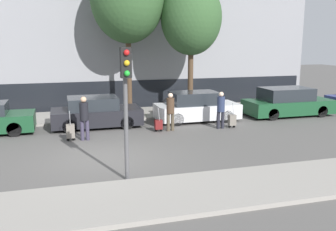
{
  "coord_description": "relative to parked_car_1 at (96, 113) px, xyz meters",
  "views": [
    {
      "loc": [
        -1.32,
        -12.22,
        3.9
      ],
      "look_at": [
        2.73,
        1.8,
        0.95
      ],
      "focal_mm": 40.0,
      "sensor_mm": 36.0,
      "label": 1
    }
  ],
  "objects": [
    {
      "name": "sidewalk_far",
      "position": [
        -0.15,
        2.28,
        -0.59
      ],
      "size": [
        28.0,
        3.0,
        0.12
      ],
      "color": "gray",
      "rests_on": "ground_plane"
    },
    {
      "name": "parked_car_2",
      "position": [
        4.85,
        -0.06,
        0.02
      ],
      "size": [
        4.04,
        1.71,
        1.44
      ],
      "color": "silver",
      "rests_on": "ground_plane"
    },
    {
      "name": "pedestrian_left",
      "position": [
        -0.64,
        -2.23,
        0.35
      ],
      "size": [
        0.35,
        0.34,
        1.75
      ],
      "rotation": [
        0.0,
        0.0,
        -0.11
      ],
      "color": "#383347",
      "rests_on": "ground_plane"
    },
    {
      "name": "parked_car_1",
      "position": [
        0.0,
        0.0,
        0.0
      ],
      "size": [
        3.99,
        1.88,
        1.38
      ],
      "color": "black",
      "rests_on": "ground_plane"
    },
    {
      "name": "bare_tree_down_street",
      "position": [
        5.14,
        1.66,
        4.36
      ],
      "size": [
        3.13,
        3.13,
        6.82
      ],
      "color": "#4C3826",
      "rests_on": "sidewalk_far"
    },
    {
      "name": "pedestrian_right",
      "position": [
        5.34,
        -1.87,
        0.29
      ],
      "size": [
        0.35,
        0.34,
        1.66
      ],
      "rotation": [
        0.0,
        0.0,
        3.08
      ],
      "color": "#23232D",
      "rests_on": "ground_plane"
    },
    {
      "name": "sidewalk_near",
      "position": [
        -0.15,
        -8.47,
        -0.59
      ],
      "size": [
        28.0,
        2.5,
        0.12
      ],
      "color": "gray",
      "rests_on": "ground_plane"
    },
    {
      "name": "traffic_light",
      "position": [
        0.21,
        -7.08,
        2.0
      ],
      "size": [
        0.28,
        0.47,
        3.72
      ],
      "color": "#515154",
      "rests_on": "ground_plane"
    },
    {
      "name": "ground_plane",
      "position": [
        -0.15,
        -4.72,
        -0.65
      ],
      "size": [
        80.0,
        80.0,
        0.0
      ],
      "primitive_type": "plane",
      "color": "#565451"
    },
    {
      "name": "parked_car_3",
      "position": [
        9.9,
        -0.15,
        0.03
      ],
      "size": [
        4.58,
        1.9,
        1.47
      ],
      "color": "#194728",
      "rests_on": "ground_plane"
    },
    {
      "name": "trolley_center",
      "position": [
        2.51,
        -1.7,
        -0.33
      ],
      "size": [
        0.34,
        0.29,
        1.06
      ],
      "color": "maroon",
      "rests_on": "ground_plane"
    },
    {
      "name": "trolley_left",
      "position": [
        -1.19,
        -2.18,
        -0.26
      ],
      "size": [
        0.34,
        0.29,
        1.21
      ],
      "color": "slate",
      "rests_on": "ground_plane"
    },
    {
      "name": "trolley_right",
      "position": [
        5.89,
        -1.91,
        -0.29
      ],
      "size": [
        0.34,
        0.29,
        1.14
      ],
      "color": "slate",
      "rests_on": "ground_plane"
    },
    {
      "name": "pedestrian_center",
      "position": [
        3.06,
        -1.66,
        0.3
      ],
      "size": [
        0.35,
        0.34,
        1.67
      ],
      "rotation": [
        0.0,
        0.0,
        0.07
      ],
      "color": "#4C4233",
      "rests_on": "ground_plane"
    },
    {
      "name": "parked_bicycle",
      "position": [
        4.65,
        2.29,
        -0.16
      ],
      "size": [
        1.77,
        0.06,
        0.96
      ],
      "color": "black",
      "rests_on": "sidewalk_far"
    }
  ]
}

